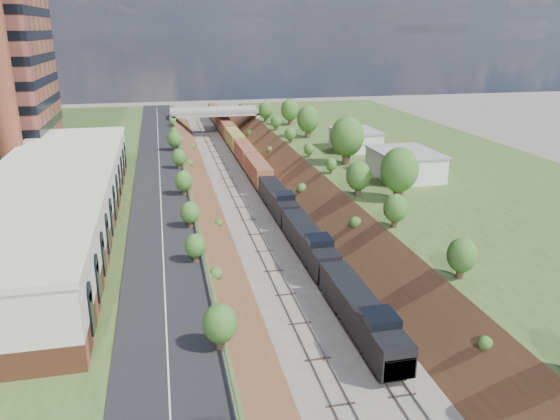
% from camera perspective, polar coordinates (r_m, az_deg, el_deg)
% --- Properties ---
extents(platform_left, '(44.00, 180.00, 5.00)m').
position_cam_1_polar(platform_left, '(93.26, -23.13, 1.05)').
color(platform_left, '#385222').
rests_on(platform_left, ground).
extents(platform_right, '(44.00, 180.00, 5.00)m').
position_cam_1_polar(platform_right, '(103.27, 15.65, 3.44)').
color(platform_right, '#385222').
rests_on(platform_right, ground).
extents(embankment_left, '(10.00, 180.00, 10.00)m').
position_cam_1_polar(embankment_left, '(92.30, -9.45, 0.52)').
color(embankment_left, brown).
rests_on(embankment_left, ground).
extents(embankment_right, '(10.00, 180.00, 10.00)m').
position_cam_1_polar(embankment_right, '(95.78, 3.79, 1.39)').
color(embankment_right, brown).
rests_on(embankment_right, ground).
extents(rail_left_track, '(1.58, 180.00, 0.18)m').
position_cam_1_polar(rail_left_track, '(93.00, -4.29, 0.92)').
color(rail_left_track, gray).
rests_on(rail_left_track, ground).
extents(rail_right_track, '(1.58, 180.00, 0.18)m').
position_cam_1_polar(rail_right_track, '(93.83, -1.14, 1.13)').
color(rail_right_track, gray).
rests_on(rail_right_track, ground).
extents(road, '(8.00, 180.00, 0.10)m').
position_cam_1_polar(road, '(90.82, -12.45, 3.36)').
color(road, black).
rests_on(road, platform_left).
extents(guardrail, '(0.10, 171.00, 0.70)m').
position_cam_1_polar(guardrail, '(90.56, -9.88, 3.81)').
color(guardrail, '#99999E').
rests_on(guardrail, platform_left).
extents(commercial_building, '(14.30, 62.30, 7.00)m').
position_cam_1_polar(commercial_building, '(69.93, -22.72, 0.81)').
color(commercial_building, brown).
rests_on(commercial_building, platform_left).
extents(overpass, '(24.50, 8.30, 7.40)m').
position_cam_1_polar(overpass, '(152.37, -6.80, 9.57)').
color(overpass, gray).
rests_on(overpass, ground).
extents(white_building_near, '(9.00, 12.00, 4.00)m').
position_cam_1_polar(white_building_near, '(91.07, 12.90, 4.64)').
color(white_building_near, silver).
rests_on(white_building_near, platform_right).
extents(white_building_far, '(8.00, 10.00, 3.60)m').
position_cam_1_polar(white_building_far, '(110.74, 7.86, 7.22)').
color(white_building_far, silver).
rests_on(white_building_far, platform_right).
extents(tree_right_large, '(5.25, 5.25, 7.61)m').
position_cam_1_polar(tree_right_large, '(77.26, 12.36, 4.08)').
color(tree_right_large, '#473323').
rests_on(tree_right_large, platform_right).
extents(tree_left_crest, '(2.45, 2.45, 3.55)m').
position_cam_1_polar(tree_left_crest, '(52.33, -8.06, -5.31)').
color(tree_left_crest, '#473323').
rests_on(tree_left_crest, platform_left).
extents(freight_train, '(2.96, 151.24, 4.55)m').
position_cam_1_polar(freight_train, '(117.09, -3.58, 5.84)').
color(freight_train, black).
rests_on(freight_train, ground).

